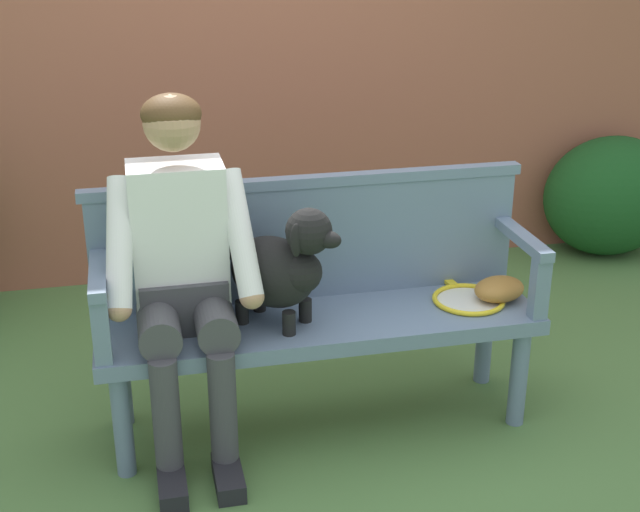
% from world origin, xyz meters
% --- Properties ---
extents(ground_plane, '(40.00, 40.00, 0.00)m').
position_xyz_m(ground_plane, '(0.00, 0.00, 0.00)').
color(ground_plane, '#4C753D').
extents(brick_garden_fence, '(8.00, 0.30, 2.75)m').
position_xyz_m(brick_garden_fence, '(0.00, 1.78, 1.38)').
color(brick_garden_fence, '#9E5642').
rests_on(brick_garden_fence, ground).
extents(hedge_bush_mid_right, '(0.81, 0.60, 0.71)m').
position_xyz_m(hedge_bush_mid_right, '(2.08, 1.44, 0.36)').
color(hedge_bush_mid_right, '#194C1E').
rests_on(hedge_bush_mid_right, ground).
extents(garden_bench, '(1.69, 0.47, 0.48)m').
position_xyz_m(garden_bench, '(0.00, 0.00, 0.41)').
color(garden_bench, slate).
rests_on(garden_bench, ground).
extents(bench_backrest, '(1.73, 0.06, 0.50)m').
position_xyz_m(bench_backrest, '(0.00, 0.20, 0.73)').
color(bench_backrest, slate).
rests_on(bench_backrest, garden_bench).
extents(bench_armrest_left_end, '(0.06, 0.47, 0.28)m').
position_xyz_m(bench_armrest_left_end, '(-0.81, -0.08, 0.67)').
color(bench_armrest_left_end, slate).
rests_on(bench_armrest_left_end, garden_bench).
extents(bench_armrest_right_end, '(0.06, 0.47, 0.28)m').
position_xyz_m(bench_armrest_right_end, '(0.81, -0.08, 0.67)').
color(bench_armrest_right_end, slate).
rests_on(bench_armrest_right_end, garden_bench).
extents(person_seated, '(0.56, 0.63, 1.35)m').
position_xyz_m(person_seated, '(-0.51, -0.01, 0.74)').
color(person_seated, black).
rests_on(person_seated, ground).
extents(dog_on_bench, '(0.44, 0.40, 0.48)m').
position_xyz_m(dog_on_bench, '(-0.15, -0.03, 0.71)').
color(dog_on_bench, black).
rests_on(dog_on_bench, garden_bench).
extents(tennis_racket, '(0.32, 0.57, 0.03)m').
position_xyz_m(tennis_racket, '(0.60, 0.03, 0.48)').
color(tennis_racket, yellow).
rests_on(tennis_racket, garden_bench).
extents(baseball_glove, '(0.27, 0.24, 0.09)m').
position_xyz_m(baseball_glove, '(0.73, -0.01, 0.52)').
color(baseball_glove, '#9E6B2D').
rests_on(baseball_glove, garden_bench).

